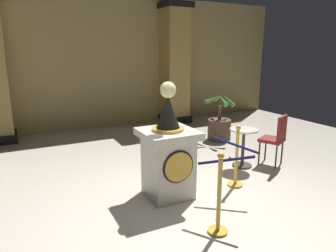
{
  "coord_description": "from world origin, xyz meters",
  "views": [
    {
      "loc": [
        -1.93,
        -3.37,
        2.12
      ],
      "look_at": [
        -0.03,
        0.4,
        1.07
      ],
      "focal_mm": 32.87,
      "sensor_mm": 36.0,
      "label": 1
    }
  ],
  "objects_px": {
    "stanchion_far": "(236,165)",
    "cafe_table": "(243,143)",
    "pedestal_clock": "(168,154)",
    "cafe_chair_red": "(276,136)",
    "potted_palm_right": "(219,125)",
    "stanchion_near": "(219,206)"
  },
  "relations": [
    {
      "from": "pedestal_clock",
      "to": "potted_palm_right",
      "type": "bearing_deg",
      "value": 40.66
    },
    {
      "from": "pedestal_clock",
      "to": "stanchion_near",
      "type": "distance_m",
      "value": 1.16
    },
    {
      "from": "stanchion_far",
      "to": "cafe_table",
      "type": "bearing_deg",
      "value": 43.18
    },
    {
      "from": "stanchion_near",
      "to": "cafe_chair_red",
      "type": "height_order",
      "value": "stanchion_near"
    },
    {
      "from": "pedestal_clock",
      "to": "stanchion_near",
      "type": "bearing_deg",
      "value": -85.02
    },
    {
      "from": "pedestal_clock",
      "to": "stanchion_far",
      "type": "bearing_deg",
      "value": -9.0
    },
    {
      "from": "potted_palm_right",
      "to": "cafe_table",
      "type": "relative_size",
      "value": 1.61
    },
    {
      "from": "stanchion_near",
      "to": "cafe_chair_red",
      "type": "xyz_separation_m",
      "value": [
        2.26,
        1.34,
        0.22
      ]
    },
    {
      "from": "pedestal_clock",
      "to": "cafe_chair_red",
      "type": "distance_m",
      "value": 2.37
    },
    {
      "from": "stanchion_far",
      "to": "cafe_chair_red",
      "type": "relative_size",
      "value": 1.04
    },
    {
      "from": "stanchion_near",
      "to": "stanchion_far",
      "type": "height_order",
      "value": "stanchion_near"
    },
    {
      "from": "cafe_chair_red",
      "to": "stanchion_far",
      "type": "bearing_deg",
      "value": -162.11
    },
    {
      "from": "stanchion_far",
      "to": "cafe_table",
      "type": "height_order",
      "value": "stanchion_far"
    },
    {
      "from": "pedestal_clock",
      "to": "cafe_table",
      "type": "xyz_separation_m",
      "value": [
        1.78,
        0.44,
        -0.19
      ]
    },
    {
      "from": "stanchion_near",
      "to": "cafe_chair_red",
      "type": "bearing_deg",
      "value": 30.75
    },
    {
      "from": "stanchion_far",
      "to": "cafe_table",
      "type": "distance_m",
      "value": 0.91
    },
    {
      "from": "cafe_table",
      "to": "pedestal_clock",
      "type": "bearing_deg",
      "value": -166.0
    },
    {
      "from": "stanchion_far",
      "to": "stanchion_near",
      "type": "bearing_deg",
      "value": -137.17
    },
    {
      "from": "stanchion_near",
      "to": "potted_palm_right",
      "type": "height_order",
      "value": "potted_palm_right"
    },
    {
      "from": "stanchion_near",
      "to": "stanchion_far",
      "type": "relative_size",
      "value": 1.0
    },
    {
      "from": "stanchion_far",
      "to": "pedestal_clock",
      "type": "bearing_deg",
      "value": 171.0
    },
    {
      "from": "pedestal_clock",
      "to": "cafe_chair_red",
      "type": "relative_size",
      "value": 1.77
    }
  ]
}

